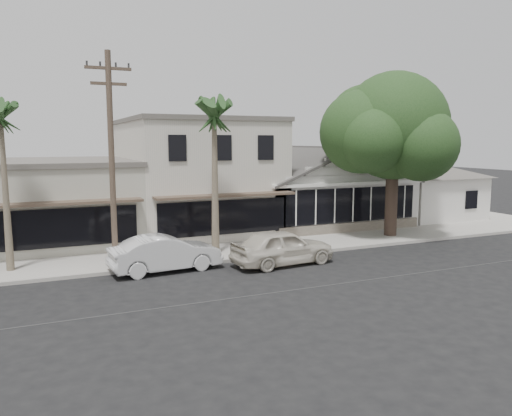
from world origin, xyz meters
name	(u,v)px	position (x,y,z in m)	size (l,w,h in m)	color
ground	(369,280)	(0.00, 0.00, 0.00)	(140.00, 140.00, 0.00)	black
sidewalk_north	(133,260)	(-8.00, 6.75, 0.07)	(90.00, 3.50, 0.15)	#9E9991
corner_shop	(317,185)	(5.00, 12.47, 2.62)	(10.40, 8.60, 5.10)	silver
side_cottage	(424,197)	(13.20, 11.50, 1.50)	(6.00, 6.00, 3.00)	silver
row_building_near	(195,177)	(-3.00, 13.50, 3.25)	(8.00, 10.00, 6.50)	beige
row_building_midnear	(34,204)	(-12.00, 13.50, 2.10)	(10.00, 10.00, 4.20)	#AFAC9D
utility_pole	(112,157)	(-9.00, 5.20, 4.79)	(1.80, 0.24, 9.00)	brown
car_0	(283,247)	(-2.03, 3.59, 0.80)	(1.88, 4.67, 1.59)	beige
car_1	(166,253)	(-7.03, 4.60, 0.76)	(1.62, 4.64, 1.53)	silver
shade_tree	(390,129)	(6.32, 6.98, 6.08)	(8.33, 7.53, 9.24)	#3F3026
palm_east	(214,114)	(-4.20, 6.35, 6.69)	(3.05, 3.05, 7.84)	#726651
palm_mid	(1,118)	(-13.01, 6.75, 6.34)	(2.47, 2.47, 7.37)	#726651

